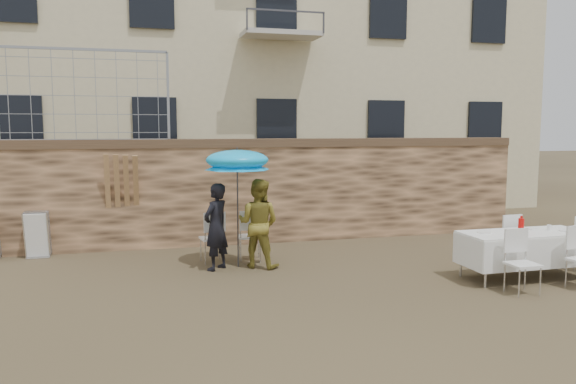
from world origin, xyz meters
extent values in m
plane|color=brown|center=(0.00, 0.00, 0.00)|extent=(80.00, 80.00, 0.00)
cube|color=#856142|center=(0.00, 5.00, 1.10)|extent=(13.00, 0.50, 2.20)
imported|color=black|center=(-0.74, 2.77, 0.76)|extent=(0.65, 0.65, 1.52)
imported|color=#AF9C35|center=(0.01, 2.77, 0.79)|extent=(0.97, 0.92, 1.58)
cylinder|color=#3F3F44|center=(-0.34, 2.87, 0.87)|extent=(0.03, 0.03, 1.74)
cone|color=#0AAEF8|center=(-0.34, 2.87, 1.85)|extent=(1.15, 1.15, 0.22)
cube|color=white|center=(4.08, 0.91, 0.75)|extent=(2.10, 0.85, 0.05)
cylinder|color=silver|center=(3.13, 0.56, 0.37)|extent=(0.04, 0.04, 0.74)
cylinder|color=silver|center=(3.13, 1.25, 0.37)|extent=(0.04, 0.04, 0.74)
cylinder|color=silver|center=(5.03, 1.25, 0.37)|extent=(0.04, 0.04, 0.74)
cylinder|color=red|center=(3.88, 0.76, 0.91)|extent=(0.09, 0.09, 0.26)
camera|label=1|loc=(-1.98, -6.85, 2.47)|focal=35.00mm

